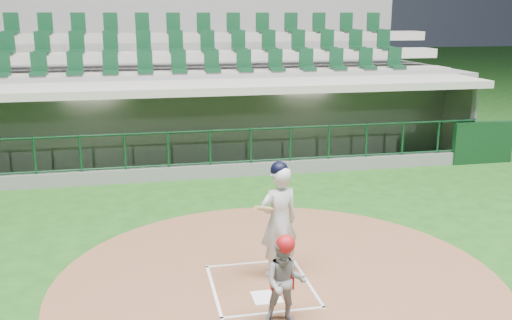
# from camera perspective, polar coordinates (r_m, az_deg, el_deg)

# --- Properties ---
(ground) EXTENTS (120.00, 120.00, 0.00)m
(ground) POSITION_cam_1_polar(r_m,az_deg,el_deg) (9.44, 0.12, -11.74)
(ground) COLOR #174614
(ground) RESTS_ON ground
(dirt_circle) EXTENTS (7.20, 7.20, 0.01)m
(dirt_circle) POSITION_cam_1_polar(r_m,az_deg,el_deg) (9.32, 2.23, -12.06)
(dirt_circle) COLOR brown
(dirt_circle) RESTS_ON ground
(home_plate) EXTENTS (0.43, 0.43, 0.02)m
(home_plate) POSITION_cam_1_polar(r_m,az_deg,el_deg) (8.82, 1.08, -13.57)
(home_plate) COLOR white
(home_plate) RESTS_ON dirt_circle
(batter_box_chalk) EXTENTS (1.55, 1.80, 0.01)m
(batter_box_chalk) POSITION_cam_1_polar(r_m,az_deg,el_deg) (9.17, 0.52, -12.45)
(batter_box_chalk) COLOR white
(batter_box_chalk) RESTS_ON ground
(dugout_structure) EXTENTS (16.40, 3.70, 3.00)m
(dugout_structure) POSITION_cam_1_polar(r_m,az_deg,el_deg) (16.53, -4.62, 3.23)
(dugout_structure) COLOR gray
(dugout_structure) RESTS_ON ground
(seating_deck) EXTENTS (17.00, 6.72, 5.15)m
(seating_deck) POSITION_cam_1_polar(r_m,az_deg,el_deg) (19.47, -6.50, 6.25)
(seating_deck) COLOR slate
(seating_deck) RESTS_ON ground
(batter) EXTENTS (0.92, 0.94, 1.92)m
(batter) POSITION_cam_1_polar(r_m,az_deg,el_deg) (9.17, 2.28, -5.97)
(batter) COLOR silver
(batter) RESTS_ON dirt_circle
(catcher) EXTENTS (0.68, 0.58, 1.30)m
(catcher) POSITION_cam_1_polar(r_m,az_deg,el_deg) (7.91, 2.91, -11.95)
(catcher) COLOR gray
(catcher) RESTS_ON dirt_circle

